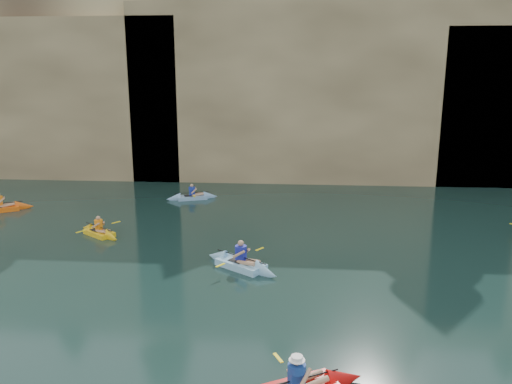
{
  "coord_description": "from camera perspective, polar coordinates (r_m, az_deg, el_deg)",
  "views": [
    {
      "loc": [
        0.41,
        -9.27,
        6.79
      ],
      "look_at": [
        -0.88,
        6.57,
        3.0
      ],
      "focal_mm": 35.0,
      "sensor_mm": 36.0,
      "label": 1
    }
  ],
  "objects": [
    {
      "name": "cliff",
      "position": [
        39.28,
        4.14,
        12.21
      ],
      "size": [
        70.0,
        16.0,
        12.0
      ],
      "primitive_type": "cube",
      "color": "tan",
      "rests_on": "ground"
    },
    {
      "name": "cliff_slab_center",
      "position": [
        31.93,
        7.65,
        11.33
      ],
      "size": [
        24.0,
        2.4,
        11.4
      ],
      "primitive_type": "cube",
      "color": "tan",
      "rests_on": "ground"
    },
    {
      "name": "sea_cave_west",
      "position": [
        36.56,
        -25.73,
        4.55
      ],
      "size": [
        4.5,
        1.0,
        4.0
      ],
      "primitive_type": "cube",
      "color": "black",
      "rests_on": "ground"
    },
    {
      "name": "sea_cave_center",
      "position": [
        31.95,
        -3.36,
        4.03
      ],
      "size": [
        3.5,
        1.0,
        3.2
      ],
      "primitive_type": "cube",
      "color": "black",
      "rests_on": "ground"
    },
    {
      "name": "sea_cave_east",
      "position": [
        32.97,
        21.58,
        4.55
      ],
      "size": [
        5.0,
        1.0,
        4.5
      ],
      "primitive_type": "cube",
      "color": "black",
      "rests_on": "ground"
    },
    {
      "name": "kayaker_orange",
      "position": [
        28.32,
        -27.24,
        -1.68
      ],
      "size": [
        3.08,
        2.23,
        1.2
      ],
      "rotation": [
        0.0,
        0.0,
        0.53
      ],
      "color": "#F9600F",
      "rests_on": "ground"
    },
    {
      "name": "kayaker_ltblue_near",
      "position": [
        18.01,
        -1.74,
        -8.2
      ],
      "size": [
        3.1,
        2.52,
        1.29
      ],
      "rotation": [
        0.0,
        0.0,
        -0.62
      ],
      "color": "#8CC6EB",
      "rests_on": "ground"
    },
    {
      "name": "kayaker_yellow",
      "position": [
        22.54,
        -17.48,
        -4.41
      ],
      "size": [
        2.5,
        2.07,
        1.07
      ],
      "rotation": [
        0.0,
        0.0,
        -0.63
      ],
      "color": "yellow",
      "rests_on": "ground"
    },
    {
      "name": "kayaker_ltblue_mid",
      "position": [
        27.8,
        -7.32,
        -0.56
      ],
      "size": [
        2.89,
        2.06,
        1.08
      ],
      "rotation": [
        0.0,
        0.0,
        0.34
      ],
      "color": "#7EA8D2",
      "rests_on": "ground"
    }
  ]
}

